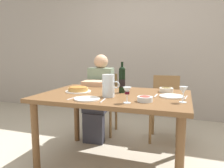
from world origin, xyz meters
TOP-DOWN VIEW (x-y plane):
  - ground_plane at (0.00, 0.00)m, footprint 8.00×8.00m
  - back_wall at (0.00, 1.95)m, footprint 8.00×0.10m
  - dining_table at (0.00, 0.00)m, footprint 1.50×1.00m
  - wine_bottle at (0.05, 0.10)m, footprint 0.07×0.07m
  - water_pitcher at (-0.01, -0.14)m, footprint 0.17×0.12m
  - baked_tart at (-0.41, -0.00)m, footprint 0.28×0.28m
  - salad_bowl at (0.36, -0.24)m, footprint 0.13×0.13m
  - olive_bowl at (0.50, 0.29)m, footprint 0.15×0.15m
  - wine_glass_left_diner at (0.67, -0.17)m, footprint 0.07×0.07m
  - wine_glass_right_diner at (0.23, -0.34)m, footprint 0.07×0.07m
  - dinner_plate_left_setting at (-0.15, -0.32)m, footprint 0.23×0.23m
  - dinner_plate_right_setting at (0.57, 0.05)m, footprint 0.23×0.23m
  - fork_left_setting at (-0.30, -0.32)m, footprint 0.03×0.16m
  - knife_left_setting at (-0.00, -0.32)m, footprint 0.03×0.18m
  - knife_right_setting at (0.70, 0.05)m, footprint 0.03×0.18m
  - spoon_right_setting at (0.42, 0.05)m, footprint 0.02×0.16m
  - chair_left at (-0.46, 0.89)m, footprint 0.43×0.43m
  - diner_left at (-0.44, 0.65)m, footprint 0.36×0.52m
  - chair_right at (0.45, 0.89)m, footprint 0.41×0.41m

SIDE VIEW (x-z plane):
  - ground_plane at x=0.00m, z-range 0.00..0.00m
  - chair_left at x=-0.46m, z-range 0.06..0.93m
  - chair_right at x=0.45m, z-range 0.06..0.93m
  - diner_left at x=-0.44m, z-range 0.04..1.20m
  - dining_table at x=0.00m, z-range 0.29..1.05m
  - fork_left_setting at x=-0.30m, z-range 0.76..0.76m
  - knife_left_setting at x=0.00m, z-range 0.76..0.76m
  - knife_right_setting at x=0.70m, z-range 0.76..0.76m
  - spoon_right_setting at x=0.42m, z-range 0.76..0.76m
  - dinner_plate_left_setting at x=-0.15m, z-range 0.76..0.77m
  - dinner_plate_right_setting at x=0.57m, z-range 0.76..0.77m
  - salad_bowl at x=0.36m, z-range 0.76..0.81m
  - baked_tart at x=-0.41m, z-range 0.76..0.82m
  - olive_bowl at x=0.50m, z-range 0.76..0.82m
  - water_pitcher at x=-0.01m, z-range 0.75..0.96m
  - wine_glass_right_diner at x=0.23m, z-range 0.79..0.93m
  - wine_glass_left_diner at x=0.67m, z-range 0.79..0.93m
  - wine_bottle at x=0.05m, z-range 0.74..1.06m
  - back_wall at x=0.00m, z-range 0.00..2.80m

